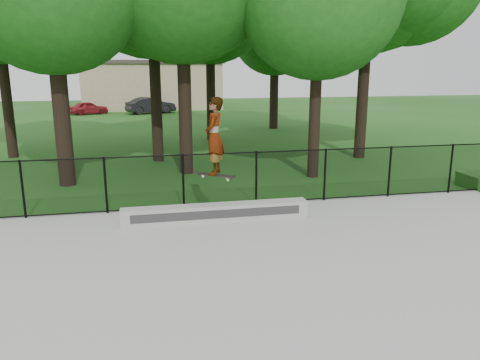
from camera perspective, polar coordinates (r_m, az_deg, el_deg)
The scene contains 9 objects.
ground at distance 7.88m, azimuth 12.44°, elevation -15.49°, with size 100.00×100.00×0.00m, color #1D5116.
concrete_slab at distance 7.86m, azimuth 12.45°, elevation -15.30°, with size 14.00×12.00×0.06m, color #A9A9A4.
grind_ledge at distance 11.61m, azimuth -2.92°, elevation -4.00°, with size 4.62×0.40×0.42m, color #A6A7A2.
car_a at distance 39.99m, azimuth -17.97°, elevation 8.36°, with size 1.22×3.02×1.03m, color maroon.
car_b at distance 39.52m, azimuth -10.83°, elevation 8.93°, with size 1.39×3.61×1.31m, color black.
car_c at distance 42.57m, azimuth -5.53°, elevation 9.29°, with size 1.53×3.46×1.09m, color #9FA5B4.
skater_airborne at distance 11.08m, azimuth -3.16°, elevation 5.22°, with size 0.83×0.78×1.99m.
chainlink_fence at distance 12.84m, azimuth 1.99°, elevation 0.25°, with size 16.06×0.06×1.50m.
distant_building at distance 44.28m, azimuth -10.60°, elevation 11.39°, with size 12.40×6.40×4.30m.
Camera 1 is at (-2.95, -6.23, 3.81)m, focal length 35.00 mm.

